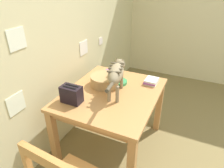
# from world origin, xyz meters

# --- Properties ---
(wall_rear) EXTENTS (5.34, 0.11, 2.50)m
(wall_rear) POSITION_xyz_m (-0.00, 1.92, 1.25)
(wall_rear) COLOR beige
(wall_rear) RESTS_ON ground_plane
(dining_table) EXTENTS (1.12, 0.95, 0.74)m
(dining_table) POSITION_xyz_m (0.10, 1.26, 0.65)
(dining_table) COLOR #BE8048
(dining_table) RESTS_ON ground_plane
(cat) EXTENTS (0.72, 0.24, 0.32)m
(cat) POSITION_xyz_m (0.12, 1.22, 0.97)
(cat) COLOR #8C7B5C
(cat) RESTS_ON dining_table
(saucer_bowl) EXTENTS (0.18, 0.18, 0.03)m
(saucer_bowl) POSITION_xyz_m (0.32, 1.27, 0.76)
(saucer_bowl) COLOR #399554
(saucer_bowl) RESTS_ON dining_table
(coffee_mug) EXTENTS (0.13, 0.08, 0.09)m
(coffee_mug) POSITION_xyz_m (0.33, 1.27, 0.82)
(coffee_mug) COLOR silver
(coffee_mug) RESTS_ON saucer_bowl
(magazine) EXTENTS (0.27, 0.21, 0.01)m
(magazine) POSITION_xyz_m (0.48, 1.47, 0.75)
(magazine) COLOR #8C5191
(magazine) RESTS_ON dining_table
(book_stack) EXTENTS (0.17, 0.15, 0.06)m
(book_stack) POSITION_xyz_m (0.47, 0.94, 0.77)
(book_stack) COLOR silver
(book_stack) RESTS_ON dining_table
(wicker_basket) EXTENTS (0.32, 0.32, 0.11)m
(wicker_basket) POSITION_xyz_m (0.22, 1.40, 0.80)
(wicker_basket) COLOR tan
(wicker_basket) RESTS_ON dining_table
(toaster) EXTENTS (0.12, 0.20, 0.18)m
(toaster) POSITION_xyz_m (-0.23, 1.54, 0.83)
(toaster) COLOR black
(toaster) RESTS_ON dining_table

